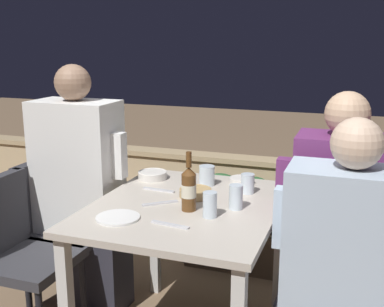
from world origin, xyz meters
The scene contains 21 objects.
parapet_wall centered at (0.00, 1.53, 0.31)m, with size 9.00×0.18×0.61m.
dining_table centered at (0.00, 0.00, 0.65)m, with size 0.83×1.00×0.75m.
planter_hedge centered at (0.08, 0.99, 0.34)m, with size 0.81×0.47×0.61m.
chair_left_near centered at (-0.84, -0.19, 0.51)m, with size 0.42×0.41×0.83m.
chair_left_far centered at (-0.85, 0.19, 0.51)m, with size 0.42×0.41×0.83m.
person_white_polo centered at (-0.67, 0.19, 0.68)m, with size 0.51×0.26×1.36m.
person_blue_shirt centered at (0.69, -0.18, 0.61)m, with size 0.52×0.26×1.22m.
chair_right_far centered at (0.83, 0.15, 0.51)m, with size 0.42×0.41×0.83m.
person_purple_stripe centered at (0.64, 0.15, 0.64)m, with size 0.49×0.26×1.28m.
beer_bottle centered at (0.04, -0.08, 0.85)m, with size 0.07×0.07×0.26m.
plate_0 centered at (-0.21, -0.27, 0.76)m, with size 0.19×0.19×0.01m.
bowl_0 centered at (0.01, 0.10, 0.78)m, with size 0.15×0.15×0.04m.
bowl_1 centered at (0.16, 0.39, 0.77)m, with size 0.13×0.13×0.03m.
bowl_2 centered at (-0.31, 0.32, 0.78)m, with size 0.16×0.16×0.04m.
glass_cup_0 centered at (0.23, 0.01, 0.81)m, with size 0.06×0.06×0.11m.
glass_cup_1 centered at (0.15, -0.12, 0.81)m, with size 0.06×0.06×0.11m.
glass_cup_2 centered at (0.23, 0.25, 0.80)m, with size 0.07×0.07×0.10m.
glass_cup_3 centered at (0.00, 0.30, 0.80)m, with size 0.08×0.08×0.10m.
fork_0 centered at (-0.20, 0.13, 0.76)m, with size 0.17×0.03×0.01m.
fork_1 centered at (0.03, -0.27, 0.76)m, with size 0.17×0.04×0.01m.
fork_2 centered at (-0.11, -0.05, 0.76)m, with size 0.14×0.13×0.01m.
Camera 1 is at (0.73, -1.96, 1.49)m, focal length 45.00 mm.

